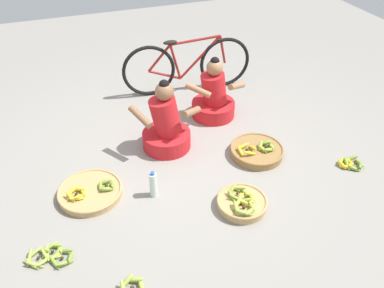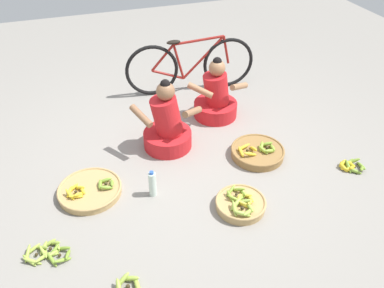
# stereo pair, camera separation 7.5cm
# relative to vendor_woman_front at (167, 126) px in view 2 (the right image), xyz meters

# --- Properties ---
(ground_plane) EXTENTS (10.00, 10.00, 0.00)m
(ground_plane) POSITION_rel_vendor_woman_front_xyz_m (0.11, -0.30, -0.26)
(ground_plane) COLOR gray
(vendor_woman_front) EXTENTS (0.75, 0.52, 0.81)m
(vendor_woman_front) POSITION_rel_vendor_woman_front_xyz_m (0.00, 0.00, 0.00)
(vendor_woman_front) COLOR red
(vendor_woman_front) RESTS_ON ground
(vendor_woman_behind) EXTENTS (0.74, 0.52, 0.76)m
(vendor_woman_behind) POSITION_rel_vendor_woman_front_xyz_m (0.72, 0.41, -0.02)
(vendor_woman_behind) COLOR red
(vendor_woman_behind) RESTS_ON ground
(bicycle_leaning) EXTENTS (1.70, 0.20, 0.73)m
(bicycle_leaning) POSITION_rel_vendor_woman_front_xyz_m (0.63, 1.11, 0.10)
(bicycle_leaning) COLOR black
(bicycle_leaning) RESTS_ON ground
(banana_basket_back_right) EXTENTS (0.60, 0.60, 0.14)m
(banana_basket_back_right) POSITION_rel_vendor_woman_front_xyz_m (-0.90, -0.49, -0.22)
(banana_basket_back_right) COLOR tan
(banana_basket_back_right) RESTS_ON ground
(banana_basket_mid_left) EXTENTS (0.56, 0.56, 0.16)m
(banana_basket_mid_left) POSITION_rel_vendor_woman_front_xyz_m (0.85, -0.47, -0.20)
(banana_basket_mid_left) COLOR olive
(banana_basket_mid_left) RESTS_ON ground
(banana_basket_mid_right) EXTENTS (0.46, 0.46, 0.16)m
(banana_basket_mid_right) POSITION_rel_vendor_woman_front_xyz_m (0.37, -1.11, -0.20)
(banana_basket_mid_right) COLOR tan
(banana_basket_mid_right) RESTS_ON ground
(loose_bananas_front_right) EXTENTS (0.22, 0.22, 0.10)m
(loose_bananas_front_right) POSITION_rel_vendor_woman_front_xyz_m (-0.76, -1.60, -0.23)
(loose_bananas_front_right) COLOR #9EB747
(loose_bananas_front_right) RESTS_ON ground
(loose_bananas_near_vendor) EXTENTS (0.39, 0.29, 0.09)m
(loose_bananas_near_vendor) POSITION_rel_vendor_woman_front_xyz_m (-1.30, -1.09, -0.23)
(loose_bananas_near_vendor) COLOR olive
(loose_bananas_near_vendor) RESTS_ON ground
(loose_bananas_front_center) EXTENTS (0.28, 0.24, 0.10)m
(loose_bananas_front_center) POSITION_rel_vendor_woman_front_xyz_m (1.66, -0.96, -0.23)
(loose_bananas_front_center) COLOR olive
(loose_bananas_front_center) RESTS_ON ground
(water_bottle) EXTENTS (0.07, 0.07, 0.28)m
(water_bottle) POSITION_rel_vendor_woman_front_xyz_m (-0.34, -0.69, -0.13)
(water_bottle) COLOR silver
(water_bottle) RESTS_ON ground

